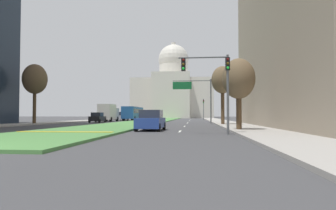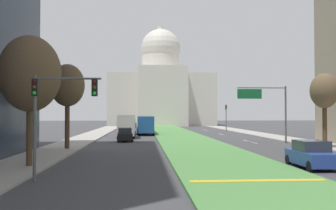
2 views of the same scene
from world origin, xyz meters
The scene contains 18 objects.
ground_plane centered at (0.00, 53.20, 0.00)m, with size 260.00×260.00×0.00m, color #3D3D3F.
grass_median centered at (0.00, 47.88, 0.07)m, with size 7.20×95.76×0.14m, color #4C8442.
median_curb_nose centered at (0.00, 9.37, 0.16)m, with size 6.48×0.50×0.04m, color gold.
lane_dashes_right centered at (7.39, 43.87, 0.00)m, with size 0.16×58.89×0.01m.
sidewalk_left centered at (-13.18, 42.56, 0.07)m, with size 4.00×95.76×0.15m, color #9E9991.
sidewalk_right centered at (13.18, 42.56, 0.07)m, with size 4.00×95.76×0.15m, color #9E9991.
capitol_building centered at (0.00, 105.55, 10.20)m, with size 30.65×26.75×30.37m.
traffic_light_near_left centered at (-9.83, 10.63, 3.80)m, with size 3.34×0.35×5.20m.
traffic_light_far_right centered at (10.68, 63.42, 3.31)m, with size 0.28×0.35×5.20m.
overhead_guide_sign centered at (8.73, 33.69, 4.66)m, with size 5.71×0.20×6.50m.
street_tree_left_near centered at (-12.35, 15.47, 5.76)m, with size 3.76×3.76×8.14m.
street_tree_left_mid centered at (-12.37, 26.96, 5.88)m, with size 3.13×3.13×7.92m.
street_tree_right_mid centered at (11.91, 26.61, 5.43)m, with size 2.68×2.68×7.22m.
sedan_lead_stopped centered at (4.96, 14.40, 0.79)m, with size 2.03×4.21×1.67m.
sedan_midblock centered at (-7.61, 37.79, 0.78)m, with size 2.10×4.66×1.65m.
sedan_distant centered at (-7.28, 52.88, 0.86)m, with size 1.97×4.14×1.87m.
box_truck_delivery centered at (-7.66, 43.96, 1.68)m, with size 2.40×6.40×3.20m.
city_bus centered at (-4.96, 53.12, 1.77)m, with size 2.62×11.00×2.95m.
Camera 2 is at (-5.42, -7.93, 3.30)m, focal length 39.94 mm.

